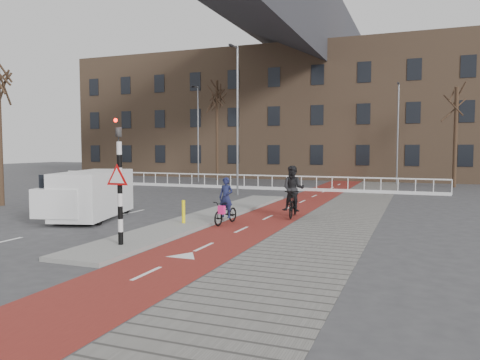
% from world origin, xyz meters
% --- Properties ---
extents(ground, '(120.00, 120.00, 0.00)m').
position_xyz_m(ground, '(0.00, 0.00, 0.00)').
color(ground, '#38383A').
rests_on(ground, ground).
extents(bike_lane, '(2.50, 60.00, 0.01)m').
position_xyz_m(bike_lane, '(1.50, 10.00, 0.01)').
color(bike_lane, maroon).
rests_on(bike_lane, ground).
extents(sidewalk, '(3.00, 60.00, 0.01)m').
position_xyz_m(sidewalk, '(4.30, 10.00, 0.01)').
color(sidewalk, slate).
rests_on(sidewalk, ground).
extents(curb_island, '(1.80, 16.00, 0.12)m').
position_xyz_m(curb_island, '(-0.70, 4.00, 0.06)').
color(curb_island, gray).
rests_on(curb_island, ground).
extents(traffic_signal, '(0.80, 0.80, 3.68)m').
position_xyz_m(traffic_signal, '(-0.60, -2.02, 1.99)').
color(traffic_signal, black).
rests_on(traffic_signal, curb_island).
extents(bollard, '(0.12, 0.12, 0.83)m').
position_xyz_m(bollard, '(-0.71, 1.95, 0.53)').
color(bollard, yellow).
rests_on(bollard, curb_island).
extents(cyclist_near, '(0.74, 1.68, 1.73)m').
position_xyz_m(cyclist_near, '(0.55, 2.90, 0.59)').
color(cyclist_near, black).
rests_on(cyclist_near, bike_lane).
extents(cyclist_far, '(0.97, 2.01, 2.09)m').
position_xyz_m(cyclist_far, '(2.45, 5.41, 0.87)').
color(cyclist_far, black).
rests_on(cyclist_far, bike_lane).
extents(van, '(2.88, 4.71, 1.89)m').
position_xyz_m(van, '(-4.90, 2.28, 1.00)').
color(van, white).
rests_on(van, ground).
extents(railing, '(28.00, 0.10, 0.99)m').
position_xyz_m(railing, '(-5.00, 17.00, 0.31)').
color(railing, silver).
rests_on(railing, ground).
extents(townhouse_row, '(46.00, 10.00, 15.90)m').
position_xyz_m(townhouse_row, '(-3.00, 32.00, 7.81)').
color(townhouse_row, '#7F6047').
rests_on(townhouse_row, ground).
extents(tree_mid, '(0.23, 0.23, 8.55)m').
position_xyz_m(tree_mid, '(-9.14, 24.10, 4.27)').
color(tree_mid, '#312216').
rests_on(tree_mid, ground).
extents(tree_right, '(0.27, 0.27, 7.07)m').
position_xyz_m(tree_right, '(9.53, 23.54, 3.54)').
color(tree_right, '#312216').
rests_on(tree_right, ground).
extents(streetlight_near, '(0.12, 0.12, 8.75)m').
position_xyz_m(streetlight_near, '(-2.92, 12.97, 4.37)').
color(streetlight_near, slate).
rests_on(streetlight_near, ground).
extents(streetlight_left, '(0.12, 0.12, 7.78)m').
position_xyz_m(streetlight_left, '(-9.73, 21.60, 3.89)').
color(streetlight_left, slate).
rests_on(streetlight_left, ground).
extents(streetlight_right, '(0.12, 0.12, 7.74)m').
position_xyz_m(streetlight_right, '(5.58, 24.99, 3.87)').
color(streetlight_right, slate).
rests_on(streetlight_right, ground).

